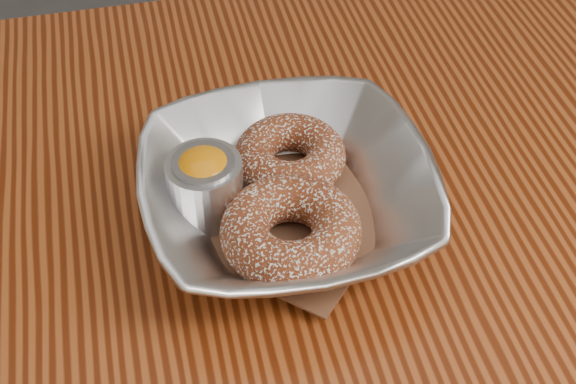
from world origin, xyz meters
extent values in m
cube|color=maroon|center=(0.00, 0.00, 0.73)|extent=(1.20, 0.80, 0.04)
imported|color=silver|center=(-0.12, 0.07, 0.78)|extent=(0.22, 0.22, 0.05)
cube|color=brown|center=(-0.12, 0.07, 0.76)|extent=(0.21, 0.21, 0.00)
torus|color=brown|center=(-0.11, 0.11, 0.78)|extent=(0.11, 0.11, 0.03)
torus|color=brown|center=(-0.12, 0.03, 0.78)|extent=(0.14, 0.14, 0.04)
cylinder|color=silver|center=(-0.18, 0.09, 0.78)|extent=(0.06, 0.06, 0.05)
cylinder|color=gray|center=(-0.18, 0.09, 0.79)|extent=(0.05, 0.05, 0.05)
ellipsoid|color=orange|center=(-0.18, 0.09, 0.80)|extent=(0.04, 0.04, 0.03)
camera|label=1|loc=(-0.21, -0.33, 1.20)|focal=50.00mm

